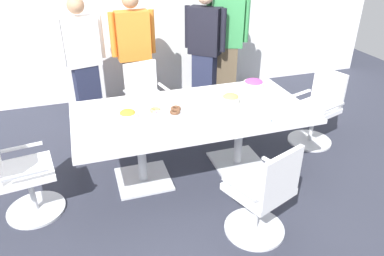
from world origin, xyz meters
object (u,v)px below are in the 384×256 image
snack_bowl_candy_mix (254,84)px  plate_stack (260,118)px  office_chair_0 (263,197)px  office_chair_1 (317,112)px  person_standing_1 (134,54)px  office_chair_2 (147,103)px  snack_bowl_cookies (231,99)px  napkin_pile (202,127)px  person_standing_0 (84,60)px  snack_bowl_chips_orange (128,115)px  conference_table (192,122)px  person_standing_2 (205,49)px  office_chair_3 (21,178)px  donut_platter (166,110)px  person_standing_3 (227,40)px

snack_bowl_candy_mix → plate_stack: (-0.32, -0.79, -0.03)m
office_chair_0 → plate_stack: size_ratio=3.93×
office_chair_1 → person_standing_1: bearing=34.9°
office_chair_2 → office_chair_1: bearing=142.5°
snack_bowl_cookies → napkin_pile: 0.68m
person_standing_0 → plate_stack: (1.54, -2.09, -0.09)m
snack_bowl_chips_orange → plate_stack: bearing=-18.6°
conference_table → person_standing_0: (-0.97, 1.68, 0.24)m
office_chair_0 → person_standing_2: bearing=60.0°
snack_bowl_candy_mix → plate_stack: 0.85m
person_standing_1 → office_chair_3: bearing=51.1°
person_standing_1 → napkin_pile: 2.11m
person_standing_0 → snack_bowl_cookies: (1.43, -1.62, -0.07)m
person_standing_0 → donut_platter: (0.71, -1.63, -0.10)m
snack_bowl_cookies → office_chair_0: bearing=-98.7°
office_chair_1 → snack_bowl_cookies: 1.30m
office_chair_1 → plate_stack: (-1.12, -0.59, 0.37)m
person_standing_0 → person_standing_3: bearing=164.4°
office_chair_0 → office_chair_2: size_ratio=1.00×
person_standing_3 → conference_table: bearing=76.2°
office_chair_0 → snack_bowl_cookies: office_chair_0 is taller
donut_platter → plate_stack: bearing=-28.8°
person_standing_0 → donut_platter: bearing=99.7°
conference_table → office_chair_0: bearing=-75.7°
snack_bowl_chips_orange → snack_bowl_cookies: same height
snack_bowl_candy_mix → snack_bowl_cookies: 0.53m
office_chair_0 → office_chair_1: bearing=21.0°
snack_bowl_candy_mix → napkin_pile: (-0.91, -0.79, -0.02)m
snack_bowl_cookies → donut_platter: 0.72m
snack_bowl_candy_mix → snack_bowl_chips_orange: size_ratio=1.39×
office_chair_2 → person_standing_1: 0.76m
person_standing_2 → plate_stack: size_ratio=7.44×
office_chair_1 → napkin_pile: office_chair_1 is taller
conference_table → snack_bowl_chips_orange: 0.68m
person_standing_0 → snack_bowl_candy_mix: 2.27m
office_chair_1 → snack_bowl_candy_mix: (-0.80, 0.20, 0.39)m
donut_platter → snack_bowl_cookies: bearing=1.0°
office_chair_3 → person_standing_3: (2.73, 1.79, 0.58)m
office_chair_1 → person_standing_0: (-2.65, 1.50, 0.46)m
person_standing_1 → person_standing_3: size_ratio=0.92×
plate_stack → office_chair_3: bearing=174.0°
plate_stack → snack_bowl_candy_mix: bearing=68.0°
snack_bowl_chips_orange → donut_platter: (0.39, 0.04, -0.03)m
conference_table → office_chair_0: 1.14m
napkin_pile → office_chair_3: bearing=171.7°
office_chair_1 → snack_bowl_chips_orange: 2.38m
person_standing_1 → plate_stack: size_ratio=7.39×
person_standing_3 → snack_bowl_cookies: (-0.59, -1.56, -0.19)m
snack_bowl_candy_mix → office_chair_0: bearing=-112.4°
snack_bowl_candy_mix → napkin_pile: snack_bowl_candy_mix is taller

